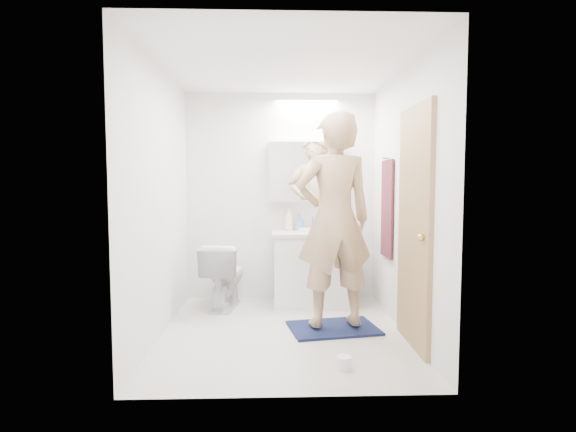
{
  "coord_description": "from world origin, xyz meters",
  "views": [
    {
      "loc": [
        -0.09,
        -4.03,
        1.37
      ],
      "look_at": [
        0.05,
        0.25,
        1.05
      ],
      "focal_mm": 28.08,
      "sensor_mm": 36.0,
      "label": 1
    }
  ],
  "objects_px": {
    "soap_bottle_a": "(289,220)",
    "soap_bottle_b": "(299,222)",
    "toilet_paper_roll": "(344,363)",
    "toilet": "(224,275)",
    "medicine_cabinet": "(307,171)",
    "toothbrush_cup": "(334,226)",
    "vanity_cabinet": "(314,270)",
    "person": "(334,220)"
  },
  "relations": [
    {
      "from": "vanity_cabinet",
      "to": "medicine_cabinet",
      "type": "relative_size",
      "value": 1.02
    },
    {
      "from": "soap_bottle_a",
      "to": "vanity_cabinet",
      "type": "bearing_deg",
      "value": -28.26
    },
    {
      "from": "vanity_cabinet",
      "to": "soap_bottle_b",
      "type": "height_order",
      "value": "soap_bottle_b"
    },
    {
      "from": "vanity_cabinet",
      "to": "toilet",
      "type": "xyz_separation_m",
      "value": [
        -1.0,
        -0.11,
        -0.03
      ]
    },
    {
      "from": "person",
      "to": "toilet_paper_roll",
      "type": "bearing_deg",
      "value": 77.17
    },
    {
      "from": "toothbrush_cup",
      "to": "toilet_paper_roll",
      "type": "bearing_deg",
      "value": -95.55
    },
    {
      "from": "vanity_cabinet",
      "to": "person",
      "type": "xyz_separation_m",
      "value": [
        0.1,
        -0.9,
        0.64
      ]
    },
    {
      "from": "person",
      "to": "toilet_paper_roll",
      "type": "relative_size",
      "value": 17.83
    },
    {
      "from": "toilet_paper_roll",
      "to": "toothbrush_cup",
      "type": "bearing_deg",
      "value": 84.45
    },
    {
      "from": "medicine_cabinet",
      "to": "toilet",
      "type": "distance_m",
      "value": 1.51
    },
    {
      "from": "toilet",
      "to": "toothbrush_cup",
      "type": "relative_size",
      "value": 6.93
    },
    {
      "from": "toilet_paper_roll",
      "to": "vanity_cabinet",
      "type": "bearing_deg",
      "value": 91.71
    },
    {
      "from": "medicine_cabinet",
      "to": "soap_bottle_b",
      "type": "distance_m",
      "value": 0.59
    },
    {
      "from": "person",
      "to": "toilet_paper_roll",
      "type": "xyz_separation_m",
      "value": [
        -0.05,
        -0.91,
        -0.98
      ]
    },
    {
      "from": "medicine_cabinet",
      "to": "toilet",
      "type": "height_order",
      "value": "medicine_cabinet"
    },
    {
      "from": "vanity_cabinet",
      "to": "toothbrush_cup",
      "type": "xyz_separation_m",
      "value": [
        0.24,
        0.16,
        0.48
      ]
    },
    {
      "from": "soap_bottle_b",
      "to": "person",
      "type": "bearing_deg",
      "value": -76.45
    },
    {
      "from": "person",
      "to": "toothbrush_cup",
      "type": "bearing_deg",
      "value": -107.76
    },
    {
      "from": "person",
      "to": "soap_bottle_a",
      "type": "height_order",
      "value": "person"
    },
    {
      "from": "toilet_paper_roll",
      "to": "toilet",
      "type": "bearing_deg",
      "value": 121.93
    },
    {
      "from": "vanity_cabinet",
      "to": "medicine_cabinet",
      "type": "xyz_separation_m",
      "value": [
        -0.07,
        0.21,
        1.11
      ]
    },
    {
      "from": "vanity_cabinet",
      "to": "toothbrush_cup",
      "type": "relative_size",
      "value": 8.71
    },
    {
      "from": "vanity_cabinet",
      "to": "soap_bottle_a",
      "type": "height_order",
      "value": "soap_bottle_a"
    },
    {
      "from": "toilet",
      "to": "toilet_paper_roll",
      "type": "relative_size",
      "value": 6.51
    },
    {
      "from": "soap_bottle_a",
      "to": "person",
      "type": "bearing_deg",
      "value": -70.11
    },
    {
      "from": "soap_bottle_a",
      "to": "soap_bottle_b",
      "type": "bearing_deg",
      "value": 14.13
    },
    {
      "from": "toilet",
      "to": "soap_bottle_b",
      "type": "bearing_deg",
      "value": -152.37
    },
    {
      "from": "toilet",
      "to": "soap_bottle_a",
      "type": "height_order",
      "value": "soap_bottle_a"
    },
    {
      "from": "soap_bottle_a",
      "to": "soap_bottle_b",
      "type": "height_order",
      "value": "soap_bottle_a"
    },
    {
      "from": "vanity_cabinet",
      "to": "soap_bottle_a",
      "type": "relative_size",
      "value": 3.7
    },
    {
      "from": "medicine_cabinet",
      "to": "soap_bottle_b",
      "type": "relative_size",
      "value": 4.69
    },
    {
      "from": "toilet",
      "to": "soap_bottle_a",
      "type": "distance_m",
      "value": 0.96
    },
    {
      "from": "toilet",
      "to": "soap_bottle_b",
      "type": "relative_size",
      "value": 3.82
    },
    {
      "from": "soap_bottle_a",
      "to": "soap_bottle_b",
      "type": "xyz_separation_m",
      "value": [
        0.12,
        0.03,
        -0.03
      ]
    },
    {
      "from": "toilet",
      "to": "toilet_paper_roll",
      "type": "bearing_deg",
      "value": 130.2
    },
    {
      "from": "soap_bottle_b",
      "to": "soap_bottle_a",
      "type": "bearing_deg",
      "value": -165.87
    },
    {
      "from": "toilet",
      "to": "toilet_paper_roll",
      "type": "height_order",
      "value": "toilet"
    },
    {
      "from": "vanity_cabinet",
      "to": "person",
      "type": "height_order",
      "value": "person"
    },
    {
      "from": "soap_bottle_a",
      "to": "toilet_paper_roll",
      "type": "relative_size",
      "value": 2.21
    },
    {
      "from": "toilet",
      "to": "person",
      "type": "xyz_separation_m",
      "value": [
        1.1,
        -0.78,
        0.67
      ]
    },
    {
      "from": "vanity_cabinet",
      "to": "toilet_paper_roll",
      "type": "height_order",
      "value": "vanity_cabinet"
    },
    {
      "from": "medicine_cabinet",
      "to": "toothbrush_cup",
      "type": "height_order",
      "value": "medicine_cabinet"
    }
  ]
}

